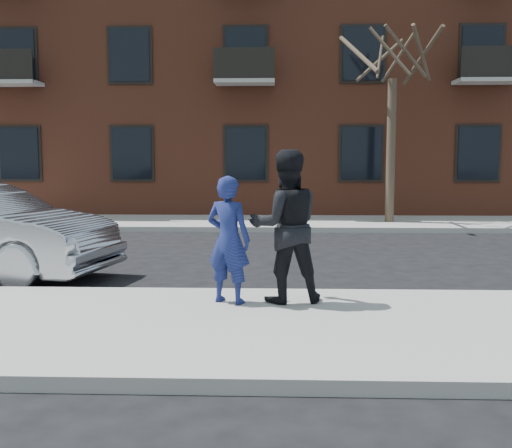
{
  "coord_description": "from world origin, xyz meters",
  "views": [
    {
      "loc": [
        1.13,
        -6.94,
        2.03
      ],
      "look_at": [
        0.88,
        0.4,
        1.22
      ],
      "focal_mm": 42.0,
      "sensor_mm": 36.0,
      "label": 1
    }
  ],
  "objects": [
    {
      "name": "man_hoodie",
      "position": [
        0.51,
        0.75,
        0.98
      ],
      "size": [
        0.71,
        0.6,
        1.66
      ],
      "rotation": [
        0.0,
        0.0,
        2.74
      ],
      "color": "navy",
      "rests_on": "near_sidewalk"
    },
    {
      "name": "near_sidewalk",
      "position": [
        0.0,
        -0.25,
        0.07
      ],
      "size": [
        50.0,
        3.5,
        0.15
      ],
      "primitive_type": "cube",
      "color": "gray",
      "rests_on": "ground"
    },
    {
      "name": "far_sidewalk",
      "position": [
        0.0,
        11.25,
        0.07
      ],
      "size": [
        50.0,
        3.5,
        0.15
      ],
      "primitive_type": "cube",
      "color": "gray",
      "rests_on": "ground"
    },
    {
      "name": "man_peacoat",
      "position": [
        1.25,
        0.84,
        1.15
      ],
      "size": [
        1.1,
        0.93,
        2.0
      ],
      "rotation": [
        0.0,
        0.0,
        3.34
      ],
      "color": "black",
      "rests_on": "near_sidewalk"
    },
    {
      "name": "near_curb",
      "position": [
        0.0,
        1.55,
        0.07
      ],
      "size": [
        50.0,
        0.1,
        0.15
      ],
      "primitive_type": "cube",
      "color": "#999691",
      "rests_on": "ground"
    },
    {
      "name": "street_tree",
      "position": [
        4.5,
        11.0,
        5.52
      ],
      "size": [
        3.6,
        3.6,
        6.8
      ],
      "color": "#392C22",
      "rests_on": "far_sidewalk"
    },
    {
      "name": "apartment_building",
      "position": [
        2.0,
        18.0,
        6.16
      ],
      "size": [
        24.3,
        10.3,
        12.3
      ],
      "color": "brown",
      "rests_on": "ground"
    },
    {
      "name": "far_curb",
      "position": [
        0.0,
        9.45,
        0.07
      ],
      "size": [
        50.0,
        0.1,
        0.15
      ],
      "primitive_type": "cube",
      "color": "#999691",
      "rests_on": "ground"
    },
    {
      "name": "ground",
      "position": [
        0.0,
        0.0,
        0.0
      ],
      "size": [
        100.0,
        100.0,
        0.0
      ],
      "primitive_type": "plane",
      "color": "black",
      "rests_on": "ground"
    }
  ]
}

